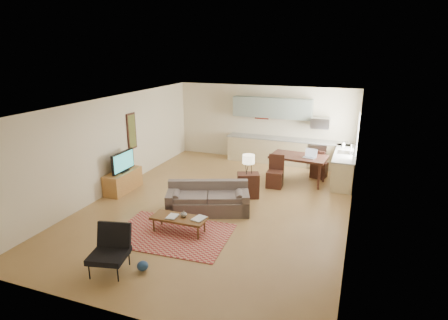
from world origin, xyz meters
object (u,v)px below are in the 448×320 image
at_px(armchair, 108,251).
at_px(console_table, 248,185).
at_px(sofa, 208,198).
at_px(coffee_table, 179,225).
at_px(tv_credenza, 123,181).
at_px(dining_table, 298,169).

bearing_deg(armchair, console_table, 60.22).
distance_m(sofa, coffee_table, 1.25).
distance_m(sofa, tv_credenza, 2.91).
height_order(armchair, tv_credenza, armchair).
distance_m(tv_credenza, dining_table, 5.24).
distance_m(armchair, console_table, 4.56).
bearing_deg(dining_table, coffee_table, -109.07).
relative_size(coffee_table, tv_credenza, 0.98).
xyz_separation_m(armchair, tv_credenza, (-2.18, 3.55, -0.13)).
xyz_separation_m(sofa, coffee_table, (-0.19, -1.22, -0.18)).
height_order(sofa, console_table, sofa).
relative_size(coffee_table, armchair, 1.45).
bearing_deg(armchair, coffee_table, 62.20).
relative_size(coffee_table, dining_table, 0.75).
relative_size(tv_credenza, dining_table, 0.77).
bearing_deg(sofa, armchair, -123.76).
bearing_deg(dining_table, tv_credenza, -146.04).
xyz_separation_m(armchair, dining_table, (2.42, 6.05, -0.01)).
xyz_separation_m(coffee_table, console_table, (0.85, 2.52, 0.16)).
bearing_deg(coffee_table, dining_table, 64.89).
relative_size(armchair, tv_credenza, 0.67).
distance_m(armchair, dining_table, 6.51).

